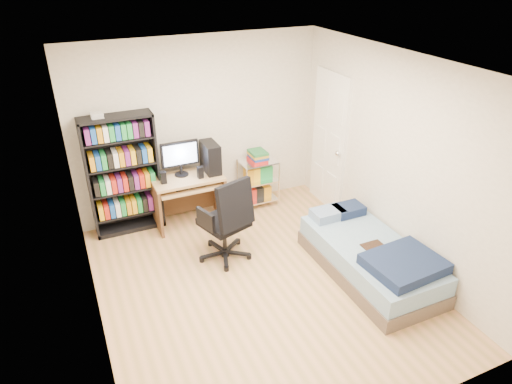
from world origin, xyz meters
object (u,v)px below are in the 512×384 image
bed (371,258)px  media_shelf (123,174)px  computer_desk (193,179)px  office_chair (227,233)px

bed → media_shelf: bearing=137.4°
computer_desk → office_chair: size_ratio=1.07×
office_chair → bed: size_ratio=0.61×
computer_desk → bed: bearing=-53.9°
office_chair → bed: 1.75m
media_shelf → computer_desk: 0.93m
computer_desk → office_chair: computer_desk is taller
media_shelf → computer_desk: media_shelf is taller
computer_desk → office_chair: 1.10m
media_shelf → bed: 3.32m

